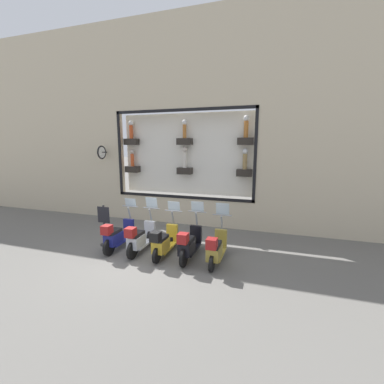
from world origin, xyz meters
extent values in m
plane|color=#66635E|center=(0.00, 0.00, 0.00)|extent=(120.00, 120.00, 0.00)
cube|color=beige|center=(3.60, 10.52, 4.27)|extent=(0.40, 14.96, 8.53)
cube|color=beige|center=(3.60, 0.00, 0.58)|extent=(0.40, 6.09, 1.15)
cube|color=beige|center=(3.60, 0.00, 6.70)|extent=(0.40, 6.09, 3.67)
cube|color=black|center=(3.39, 0.00, 4.80)|extent=(0.04, 6.09, 0.12)
cube|color=black|center=(3.39, 0.00, 1.21)|extent=(0.04, 6.09, 0.12)
cube|color=black|center=(3.39, -2.98, 3.01)|extent=(0.04, 0.12, 3.71)
cube|color=black|center=(3.39, 2.98, 3.01)|extent=(0.04, 0.12, 3.71)
cube|color=white|center=(3.95, 0.00, 3.01)|extent=(0.04, 5.85, 3.47)
cube|color=#28231E|center=(3.73, -2.56, 3.55)|extent=(0.36, 0.62, 0.28)
cylinder|color=#B26B2D|center=(3.73, -2.56, 4.01)|extent=(0.18, 0.18, 0.63)
sphere|color=white|center=(3.73, -2.56, 4.44)|extent=(0.23, 0.23, 0.23)
cube|color=#28231E|center=(3.73, 0.00, 3.55)|extent=(0.36, 0.62, 0.28)
cylinder|color=#B26B2D|center=(3.73, 0.00, 3.97)|extent=(0.16, 0.16, 0.56)
sphere|color=white|center=(3.73, 0.00, 4.35)|extent=(0.20, 0.20, 0.20)
cube|color=#28231E|center=(3.73, 2.56, 3.55)|extent=(0.36, 0.62, 0.28)
cylinder|color=#CC4C23|center=(3.73, 2.56, 3.98)|extent=(0.16, 0.16, 0.58)
sphere|color=white|center=(3.73, 2.56, 4.38)|extent=(0.21, 0.21, 0.21)
cube|color=#28231E|center=(3.73, -2.56, 2.30)|extent=(0.36, 0.62, 0.28)
cylinder|color=#9E7F4C|center=(3.73, -2.56, 2.75)|extent=(0.17, 0.17, 0.61)
sphere|color=white|center=(3.73, -2.56, 3.16)|extent=(0.22, 0.22, 0.22)
cube|color=#28231E|center=(3.73, 0.00, 2.30)|extent=(0.36, 0.62, 0.28)
cylinder|color=silver|center=(3.73, 0.00, 2.77)|extent=(0.18, 0.18, 0.66)
sphere|color=beige|center=(3.73, 0.00, 3.22)|extent=(0.24, 0.24, 0.24)
cube|color=#28231E|center=(3.73, 2.56, 2.30)|extent=(0.36, 0.62, 0.28)
cylinder|color=#CC4C23|center=(3.73, 2.56, 2.72)|extent=(0.16, 0.16, 0.56)
sphere|color=beige|center=(3.73, 2.56, 3.11)|extent=(0.20, 0.20, 0.20)
cylinder|color=black|center=(3.23, 3.70, 3.08)|extent=(0.35, 0.05, 0.05)
torus|color=black|center=(3.05, 3.70, 3.08)|extent=(0.60, 0.06, 0.60)
cylinder|color=white|center=(3.05, 3.70, 3.08)|extent=(0.50, 0.03, 0.50)
cylinder|color=black|center=(0.94, -2.22, 0.23)|extent=(0.46, 0.09, 0.46)
cylinder|color=black|center=(-0.39, -2.22, 0.23)|extent=(0.46, 0.09, 0.46)
cube|color=olive|center=(0.28, -2.22, 0.22)|extent=(1.02, 0.38, 0.06)
cube|color=olive|center=(-0.10, -2.22, 0.43)|extent=(0.61, 0.35, 0.36)
cube|color=black|center=(-0.10, -2.22, 0.66)|extent=(0.58, 0.31, 0.10)
cube|color=olive|center=(0.82, -2.22, 0.53)|extent=(0.12, 0.37, 0.56)
cylinder|color=gray|center=(0.89, -2.22, 1.02)|extent=(0.20, 0.06, 0.45)
cylinder|color=gray|center=(0.96, -2.22, 1.23)|extent=(0.04, 0.61, 0.04)
cube|color=silver|center=(1.00, -2.22, 1.43)|extent=(0.10, 0.42, 0.38)
cube|color=maroon|center=(-0.44, -2.22, 0.82)|extent=(0.28, 0.28, 0.28)
cylinder|color=black|center=(0.91, -1.39, 0.27)|extent=(0.55, 0.09, 0.55)
cylinder|color=black|center=(-0.35, -1.39, 0.27)|extent=(0.55, 0.09, 0.55)
cube|color=black|center=(0.28, -1.39, 0.26)|extent=(1.02, 0.38, 0.06)
cube|color=black|center=(-0.10, -1.39, 0.47)|extent=(0.61, 0.35, 0.36)
cube|color=black|center=(-0.10, -1.39, 0.70)|extent=(0.58, 0.31, 0.10)
cube|color=black|center=(0.82, -1.39, 0.57)|extent=(0.12, 0.37, 0.56)
cylinder|color=gray|center=(0.89, -1.39, 1.06)|extent=(0.20, 0.06, 0.45)
cylinder|color=gray|center=(0.96, -1.39, 1.28)|extent=(0.04, 0.60, 0.04)
cube|color=silver|center=(1.00, -1.39, 1.45)|extent=(0.09, 0.42, 0.33)
cube|color=maroon|center=(-0.41, -1.39, 0.86)|extent=(0.28, 0.28, 0.28)
cylinder|color=black|center=(0.94, -0.57, 0.23)|extent=(0.47, 0.09, 0.47)
cylinder|color=black|center=(-0.39, -0.57, 0.23)|extent=(0.47, 0.09, 0.47)
cube|color=gold|center=(0.28, -0.57, 0.22)|extent=(1.02, 0.39, 0.06)
cube|color=gold|center=(-0.10, -0.57, 0.43)|extent=(0.61, 0.35, 0.36)
cube|color=black|center=(-0.10, -0.57, 0.66)|extent=(0.58, 0.31, 0.10)
cube|color=gold|center=(0.82, -0.57, 0.53)|extent=(0.12, 0.37, 0.56)
cylinder|color=gray|center=(0.89, -0.57, 1.03)|extent=(0.20, 0.06, 0.45)
cylinder|color=gray|center=(0.96, -0.57, 1.24)|extent=(0.04, 0.60, 0.04)
cube|color=silver|center=(1.00, -0.57, 1.40)|extent=(0.08, 0.42, 0.31)
cube|color=black|center=(-0.43, -0.57, 0.82)|extent=(0.28, 0.28, 0.28)
cylinder|color=black|center=(0.91, 0.25, 0.27)|extent=(0.54, 0.09, 0.54)
cylinder|color=black|center=(-0.36, 0.25, 0.27)|extent=(0.54, 0.09, 0.54)
cube|color=#B7BCC6|center=(0.28, 0.25, 0.26)|extent=(1.02, 0.39, 0.06)
cube|color=#B7BCC6|center=(-0.10, 0.25, 0.47)|extent=(0.61, 0.35, 0.36)
cube|color=black|center=(-0.10, 0.25, 0.70)|extent=(0.58, 0.31, 0.10)
cube|color=#B7BCC6|center=(0.82, 0.25, 0.57)|extent=(0.12, 0.37, 0.56)
cylinder|color=gray|center=(0.89, 0.25, 1.06)|extent=(0.20, 0.06, 0.45)
cylinder|color=gray|center=(0.96, 0.25, 1.28)|extent=(0.04, 0.60, 0.04)
cube|color=silver|center=(1.00, 0.25, 1.46)|extent=(0.09, 0.42, 0.37)
cube|color=maroon|center=(-0.41, 0.25, 0.86)|extent=(0.28, 0.28, 0.28)
cylinder|color=black|center=(0.91, 1.08, 0.27)|extent=(0.54, 0.09, 0.54)
cylinder|color=black|center=(-0.36, 1.08, 0.27)|extent=(0.54, 0.09, 0.54)
cube|color=navy|center=(0.28, 1.08, 0.25)|extent=(1.02, 0.38, 0.06)
cube|color=navy|center=(-0.10, 1.08, 0.46)|extent=(0.61, 0.35, 0.36)
cube|color=black|center=(-0.10, 1.08, 0.69)|extent=(0.58, 0.31, 0.10)
cube|color=navy|center=(0.82, 1.08, 0.56)|extent=(0.12, 0.37, 0.56)
cylinder|color=gray|center=(0.89, 1.08, 1.06)|extent=(0.20, 0.06, 0.45)
cylinder|color=gray|center=(0.96, 1.08, 1.27)|extent=(0.04, 0.60, 0.04)
cube|color=silver|center=(1.00, 1.08, 1.42)|extent=(0.08, 0.42, 0.28)
cube|color=maroon|center=(-0.41, 1.08, 0.85)|extent=(0.28, 0.28, 0.28)
cylinder|color=#232326|center=(0.35, 1.74, 0.01)|extent=(0.36, 0.36, 0.02)
cylinder|color=#232326|center=(0.35, 1.74, 0.70)|extent=(0.07, 0.07, 1.40)
cube|color=black|center=(0.33, 1.74, 1.08)|extent=(0.03, 0.45, 0.55)
camera|label=1|loc=(-6.76, -3.69, 3.40)|focal=24.00mm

